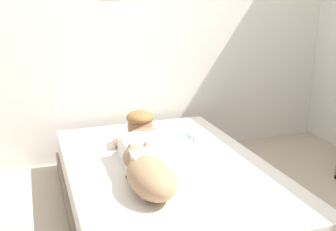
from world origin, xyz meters
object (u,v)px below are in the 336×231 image
bed (168,189)px  cell_phone (134,181)px  dog (149,174)px  coffee_cup (185,140)px  pillow (156,132)px  person_lying (155,149)px

bed → cell_phone: 0.37m
dog → coffee_cup: bearing=53.1°
pillow → cell_phone: 0.76m
bed → pillow: 0.57m
bed → person_lying: bearing=149.4°
person_lying → bed: bearing=-30.6°
person_lying → dog: 0.38m
dog → coffee_cup: size_ratio=4.60×
pillow → dog: dog is taller
person_lying → cell_phone: (-0.20, -0.20, -0.10)m
coffee_cup → cell_phone: 0.70m
dog → person_lying: bearing=67.5°
bed → dog: 0.47m
bed → person_lying: size_ratio=2.13×
pillow → coffee_cup: size_ratio=4.16×
dog → cell_phone: 0.19m
pillow → dog: bearing=-110.3°
person_lying → dog: (-0.15, -0.35, -0.00)m
pillow → bed: bearing=-98.6°
coffee_cup → cell_phone: (-0.51, -0.47, -0.03)m
pillow → cell_phone: (-0.35, -0.67, -0.05)m
bed → coffee_cup: bearing=52.6°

